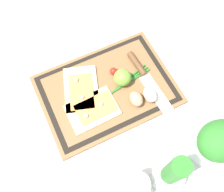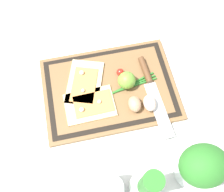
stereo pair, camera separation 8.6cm
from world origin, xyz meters
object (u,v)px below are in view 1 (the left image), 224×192
object	(u,v)px
pizza_slice_far	(93,109)
egg_brown	(136,99)
cherry_tomato_red	(114,71)
knife	(144,75)
egg_pink	(150,95)
pizza_slice_near	(81,89)
herb_pot	(170,174)
sauce_jar	(136,187)
lime	(123,78)
herb_glass	(216,144)

from	to	relation	value
pizza_slice_far	egg_brown	bearing A→B (deg)	166.78
egg_brown	cherry_tomato_red	world-z (taller)	egg_brown
knife	egg_pink	xyz separation A→B (m)	(0.02, 0.08, 0.01)
pizza_slice_near	cherry_tomato_red	size ratio (longest dim) A/B	7.51
pizza_slice_near	egg_brown	world-z (taller)	egg_brown
pizza_slice_near	egg_brown	size ratio (longest dim) A/B	3.50
knife	herb_pot	bearing A→B (deg)	72.45
pizza_slice_far	sauce_jar	world-z (taller)	sauce_jar
egg_brown	herb_pot	bearing A→B (deg)	82.89
herb_pot	sauce_jar	size ratio (longest dim) A/B	2.05
knife	sauce_jar	bearing A→B (deg)	57.33
knife	egg_pink	distance (m)	0.08
pizza_slice_near	egg_pink	bearing A→B (deg)	147.52
pizza_slice_near	lime	bearing A→B (deg)	166.78
pizza_slice_near	egg_pink	world-z (taller)	egg_pink
pizza_slice_near	lime	size ratio (longest dim) A/B	3.29
egg_pink	egg_brown	bearing A→B (deg)	-7.95
egg_pink	cherry_tomato_red	world-z (taller)	egg_pink
herb_glass	egg_pink	bearing A→B (deg)	-76.08
knife	lime	world-z (taller)	lime
sauce_jar	cherry_tomato_red	bearing A→B (deg)	-106.57
knife	herb_pot	distance (m)	0.35
egg_brown	egg_pink	bearing A→B (deg)	172.05
herb_glass	knife	bearing A→B (deg)	-83.59
pizza_slice_far	lime	distance (m)	0.15
herb_pot	herb_glass	xyz separation A→B (m)	(-0.14, -0.01, 0.05)
lime	herb_pot	size ratio (longest dim) A/B	0.28
knife	herb_glass	xyz separation A→B (m)	(-0.04, 0.31, 0.10)
sauce_jar	egg_brown	bearing A→B (deg)	-118.17
egg_brown	sauce_jar	size ratio (longest dim) A/B	0.54
egg_brown	lime	bearing A→B (deg)	-85.28
sauce_jar	knife	bearing A→B (deg)	-122.67
lime	pizza_slice_far	bearing A→B (deg)	21.15
cherry_tomato_red	sauce_jar	distance (m)	0.39
knife	sauce_jar	world-z (taller)	sauce_jar
pizza_slice_far	egg_pink	size ratio (longest dim) A/B	2.95
pizza_slice_far	herb_glass	size ratio (longest dim) A/B	0.78
cherry_tomato_red	knife	bearing A→B (deg)	147.91
knife	herb_glass	world-z (taller)	herb_glass
egg_brown	herb_glass	world-z (taller)	herb_glass
knife	herb_glass	distance (m)	0.33
egg_pink	herb_glass	distance (m)	0.26
cherry_tomato_red	sauce_jar	world-z (taller)	sauce_jar
pizza_slice_far	knife	xyz separation A→B (m)	(-0.21, -0.04, 0.00)
sauce_jar	pizza_slice_far	bearing A→B (deg)	-87.65
sauce_jar	herb_glass	size ratio (longest dim) A/B	0.49
lime	pizza_slice_near	bearing A→B (deg)	-13.22
egg_brown	cherry_tomato_red	size ratio (longest dim) A/B	2.15
lime	egg_pink	bearing A→B (deg)	121.24
cherry_tomato_red	egg_pink	bearing A→B (deg)	116.54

